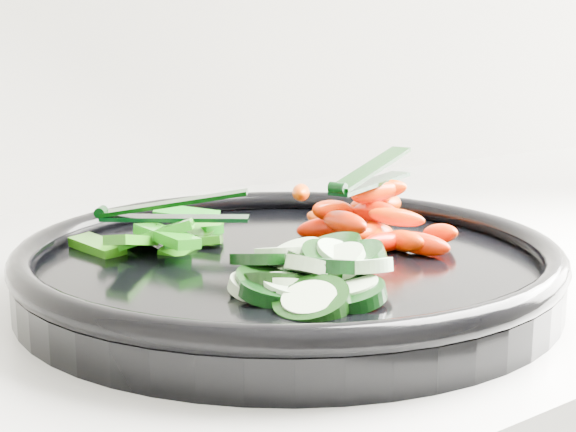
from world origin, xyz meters
TOP-DOWN VIEW (x-y plane):
  - veggie_tray at (-0.02, 1.61)m, footprint 0.39×0.39m
  - cucumber_pile at (-0.05, 1.55)m, footprint 0.12×0.12m
  - carrot_pile at (0.06, 1.62)m, footprint 0.12×0.15m
  - pepper_pile at (-0.07, 1.69)m, footprint 0.12×0.11m
  - tong_carrot at (0.06, 1.62)m, footprint 0.11×0.06m
  - tong_pepper at (-0.06, 1.70)m, footprint 0.10×0.08m

SIDE VIEW (x-z plane):
  - veggie_tray at x=-0.02m, z-range 0.93..0.97m
  - pepper_pile at x=-0.07m, z-range 0.94..0.98m
  - cucumber_pile at x=-0.05m, z-range 0.94..0.98m
  - carrot_pile at x=0.06m, z-range 0.94..1.00m
  - tong_pepper at x=-0.06m, z-range 0.97..0.99m
  - tong_carrot at x=0.06m, z-range 0.99..1.02m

